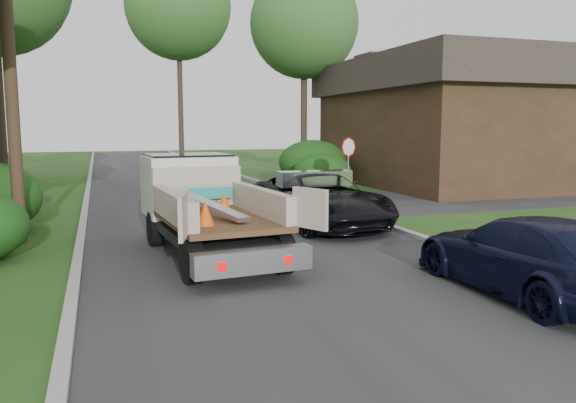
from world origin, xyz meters
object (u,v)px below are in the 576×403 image
(tree_right_far, at_px, (304,24))
(navy_suv, at_px, (527,255))
(stop_sign, at_px, (348,156))
(utility_pole, at_px, (8,27))
(house_right, at_px, (450,121))
(flatbed_truck, at_px, (199,199))
(black_pickup, at_px, (319,199))
(tree_center_far, at_px, (178,7))

(tree_right_far, height_order, navy_suv, tree_right_far)
(stop_sign, height_order, navy_suv, stop_sign)
(utility_pole, height_order, house_right, utility_pole)
(house_right, bearing_deg, flatbed_truck, -142.15)
(house_right, xyz_separation_m, black_pickup, (-10.60, -9.10, -2.39))
(utility_pole, distance_m, tree_right_far, 20.12)
(utility_pole, bearing_deg, tree_right_far, 49.16)
(stop_sign, height_order, black_pickup, stop_sign)
(tree_right_far, height_order, black_pickup, tree_right_far)
(utility_pole, bearing_deg, navy_suv, -40.59)
(house_right, bearing_deg, stop_sign, -147.34)
(tree_right_far, bearing_deg, black_pickup, -108.66)
(stop_sign, bearing_deg, utility_pole, -159.38)
(house_right, relative_size, tree_right_far, 1.13)
(tree_right_far, bearing_deg, utility_pole, -130.84)
(tree_right_far, height_order, flatbed_truck, tree_right_far)
(house_right, distance_m, tree_right_far, 9.72)
(navy_suv, bearing_deg, tree_right_far, -99.56)
(flatbed_truck, xyz_separation_m, navy_suv, (4.67, -5.29, -0.50))
(stop_sign, height_order, flatbed_truck, stop_sign)
(house_right, distance_m, navy_suv, 19.32)
(tree_center_far, height_order, navy_suv, tree_center_far)
(tree_right_far, distance_m, flatbed_truck, 20.71)
(house_right, bearing_deg, navy_suv, -120.57)
(stop_sign, relative_size, black_pickup, 0.45)
(black_pickup, distance_m, navy_suv, 7.45)
(navy_suv, bearing_deg, house_right, -119.44)
(utility_pole, relative_size, tree_right_far, 0.87)
(tree_center_far, relative_size, flatbed_truck, 2.46)
(tree_center_far, relative_size, black_pickup, 2.65)
(tree_right_far, bearing_deg, navy_suv, -100.69)
(stop_sign, distance_m, black_pickup, 5.07)
(flatbed_truck, bearing_deg, house_right, 32.92)
(black_pickup, bearing_deg, stop_sign, 49.73)
(stop_sign, bearing_deg, house_right, 32.66)
(house_right, bearing_deg, tree_center_far, 124.51)
(tree_center_far, xyz_separation_m, flatbed_truck, (-3.42, -27.21, -9.79))
(house_right, xyz_separation_m, tree_center_far, (-11.00, 16.00, 7.82))
(stop_sign, xyz_separation_m, tree_center_far, (-3.20, 21.00, 9.20))
(stop_sign, distance_m, tree_center_far, 23.15)
(stop_sign, xyz_separation_m, house_right, (7.80, 5.00, 1.38))
(tree_right_far, bearing_deg, house_right, -47.49)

